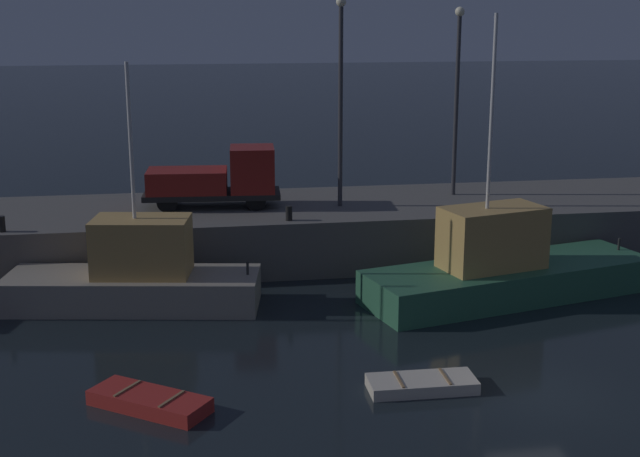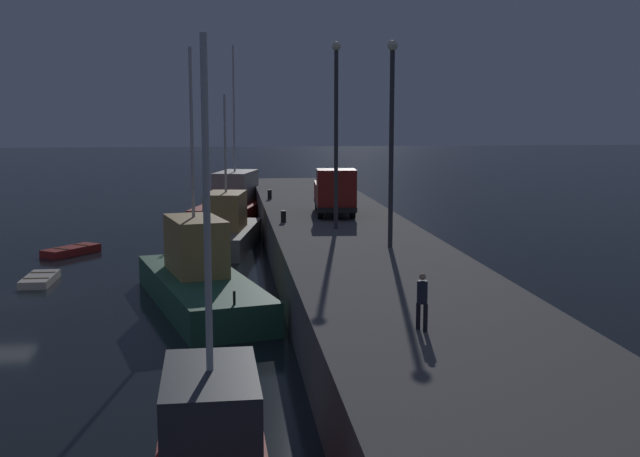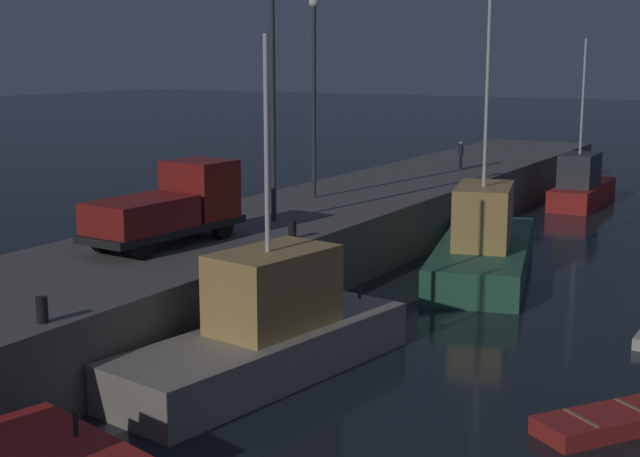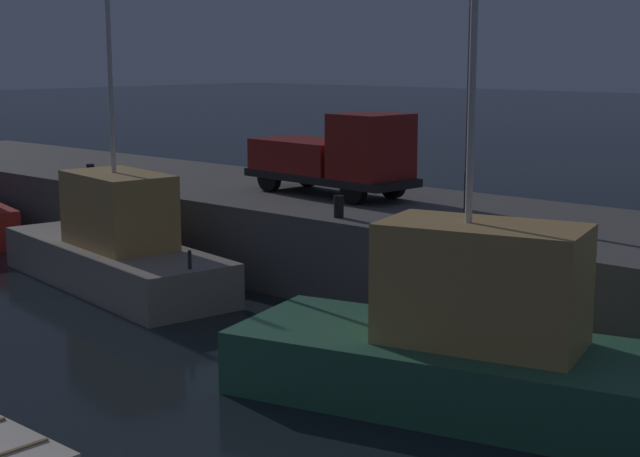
# 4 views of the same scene
# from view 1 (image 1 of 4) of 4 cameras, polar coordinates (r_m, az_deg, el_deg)

# --- Properties ---
(ground_plane) EXTENTS (320.00, 320.00, 0.00)m
(ground_plane) POSITION_cam_1_polar(r_m,az_deg,el_deg) (26.99, 14.23, -10.47)
(ground_plane) COLOR black
(pier_quay) EXTENTS (69.25, 7.39, 2.43)m
(pier_quay) POSITION_cam_1_polar(r_m,az_deg,el_deg) (40.82, 5.68, 0.16)
(pier_quay) COLOR #5B5956
(pier_quay) RESTS_ON ground
(fishing_boat_white) EXTENTS (12.24, 6.27, 10.89)m
(fishing_boat_white) POSITION_cam_1_polar(r_m,az_deg,el_deg) (34.91, 11.97, -2.61)
(fishing_boat_white) COLOR #2D6647
(fishing_boat_white) RESTS_ON ground
(fishing_boat_orange) EXTENTS (9.89, 4.47, 9.21)m
(fishing_boat_orange) POSITION_cam_1_polar(r_m,az_deg,el_deg) (33.84, -11.94, -3.09)
(fishing_boat_orange) COLOR gray
(fishing_boat_orange) RESTS_ON ground
(dinghy_orange_near) EXTENTS (3.23, 1.34, 0.40)m
(dinghy_orange_near) POSITION_cam_1_polar(r_m,az_deg,el_deg) (26.60, 6.67, -10.05)
(dinghy_orange_near) COLOR beige
(dinghy_orange_near) RESTS_ON ground
(dinghy_red_small) EXTENTS (3.63, 3.12, 0.48)m
(dinghy_red_small) POSITION_cam_1_polar(r_m,az_deg,el_deg) (25.74, -11.06, -11.00)
(dinghy_red_small) COLOR #B22823
(dinghy_red_small) RESTS_ON ground
(lamp_post_west) EXTENTS (0.44, 0.44, 9.12)m
(lamp_post_west) POSITION_cam_1_polar(r_m,az_deg,el_deg) (38.49, 1.36, 9.14)
(lamp_post_west) COLOR #38383D
(lamp_post_west) RESTS_ON pier_quay
(lamp_post_east) EXTENTS (0.44, 0.44, 8.70)m
(lamp_post_east) POSITION_cam_1_polar(r_m,az_deg,el_deg) (41.43, 8.93, 9.03)
(lamp_post_east) COLOR #38383D
(lamp_post_east) RESTS_ON pier_quay
(utility_truck) EXTENTS (6.16, 2.52, 2.68)m
(utility_truck) POSITION_cam_1_polar(r_m,az_deg,el_deg) (39.10, -6.58, 3.24)
(utility_truck) COLOR black
(utility_truck) RESTS_ON pier_quay
(bollard_west) EXTENTS (0.28, 0.28, 0.63)m
(bollard_west) POSITION_cam_1_polar(r_m,az_deg,el_deg) (36.86, -20.05, 0.28)
(bollard_west) COLOR black
(bollard_west) RESTS_ON pier_quay
(bollard_central) EXTENTS (0.28, 0.28, 0.62)m
(bollard_central) POSITION_cam_1_polar(r_m,az_deg,el_deg) (36.51, -2.04, 1.00)
(bollard_central) COLOR black
(bollard_central) RESTS_ON pier_quay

